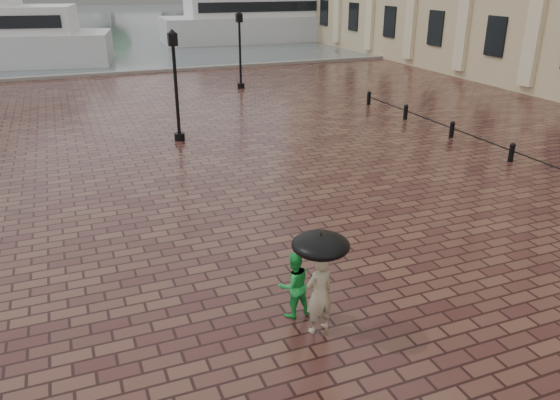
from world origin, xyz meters
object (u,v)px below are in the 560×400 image
child_pedestrian (294,285)px  ferry_far (287,15)px  street_lamps (57,79)px  adult_pedestrian (319,294)px

child_pedestrian → ferry_far: bearing=-116.9°
ferry_far → child_pedestrian: bearing=-109.2°
street_lamps → adult_pedestrian: size_ratio=12.78×
child_pedestrian → ferry_far: ferry_far is taller
street_lamps → adult_pedestrian: 18.42m
adult_pedestrian → ferry_far: (19.26, 48.17, 1.74)m
street_lamps → child_pedestrian: bearing=-77.1°
adult_pedestrian → street_lamps: bearing=-88.4°
ferry_far → adult_pedestrian: bearing=-108.7°
adult_pedestrian → child_pedestrian: 0.73m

